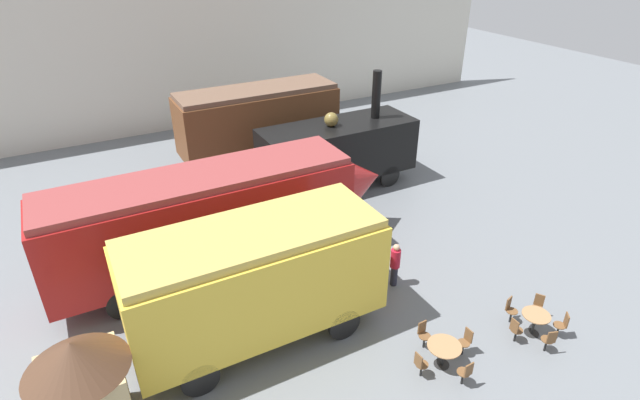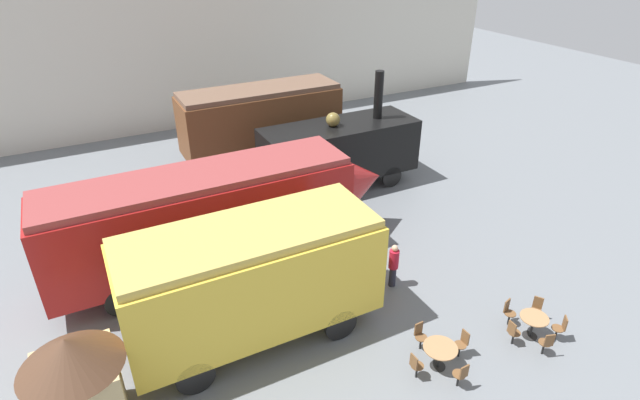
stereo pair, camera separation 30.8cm
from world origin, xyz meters
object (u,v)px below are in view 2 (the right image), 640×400
steam_locomotive (340,149)px  passenger_coach_vintage (252,275)px  visitor_person (393,264)px  cafe_chair_0 (508,310)px  ticket_kiosk (78,382)px  cafe_table_mid (440,351)px  streamlined_locomotive (225,210)px  cafe_table_near (533,321)px  passenger_coach_wooden (261,118)px

steam_locomotive → passenger_coach_vintage: steam_locomotive is taller
steam_locomotive → visitor_person: 7.85m
cafe_chair_0 → ticket_kiosk: 12.11m
cafe_table_mid → visitor_person: bearing=75.8°
streamlined_locomotive → visitor_person: bearing=-40.7°
cafe_table_mid → cafe_table_near: bearing=-5.9°
streamlined_locomotive → passenger_coach_vintage: streamlined_locomotive is taller
ticket_kiosk → streamlined_locomotive: bearing=44.8°
cafe_table_near → cafe_chair_0: cafe_chair_0 is taller
visitor_person → cafe_table_mid: bearing=-104.2°
cafe_table_near → cafe_table_mid: cafe_table_near is taller
streamlined_locomotive → visitor_person: size_ratio=7.50×
steam_locomotive → visitor_person: (-2.08, -7.50, -1.00)m
visitor_person → ticket_kiosk: ticket_kiosk is taller
passenger_coach_wooden → cafe_table_near: bearing=-81.2°
steam_locomotive → cafe_table_mid: steam_locomotive is taller
cafe_table_near → passenger_coach_wooden: bearing=98.8°
steam_locomotive → cafe_table_mid: (-3.01, -11.13, -1.30)m
cafe_table_mid → cafe_chair_0: bearing=7.9°
ticket_kiosk → passenger_coach_wooden: bearing=53.7°
passenger_coach_vintage → visitor_person: (5.01, 0.02, -1.29)m
passenger_coach_wooden → streamlined_locomotive: (-4.42, -7.95, -0.16)m
passenger_coach_vintage → cafe_table_mid: size_ratio=7.59×
passenger_coach_vintage → cafe_table_mid: bearing=-41.4°
passenger_coach_wooden → cafe_table_mid: (-0.81, -15.47, -1.79)m
passenger_coach_vintage → ticket_kiosk: passenger_coach_vintage is taller
steam_locomotive → ticket_kiosk: bearing=-143.3°
streamlined_locomotive → cafe_table_near: size_ratio=14.88×
streamlined_locomotive → passenger_coach_vintage: size_ratio=1.71×
cafe_table_near → cafe_table_mid: 3.27m
visitor_person → passenger_coach_vintage: bearing=-179.7°
passenger_coach_vintage → cafe_table_mid: passenger_coach_vintage is taller
visitor_person → cafe_table_near: bearing=-59.6°
steam_locomotive → cafe_table_mid: size_ratio=7.57×
steam_locomotive → streamlined_locomotive: bearing=-151.4°
passenger_coach_vintage → cafe_table_near: bearing=-28.2°
passenger_coach_wooden → cafe_chair_0: passenger_coach_wooden is taller
passenger_coach_wooden → cafe_table_near: passenger_coach_wooden is taller
passenger_coach_vintage → steam_locomotive: bearing=46.7°
ticket_kiosk → cafe_table_mid: bearing=-14.4°
cafe_table_near → ticket_kiosk: ticket_kiosk is taller
cafe_chair_0 → cafe_table_mid: bearing=-98.3°
visitor_person → streamlined_locomotive: bearing=139.3°
passenger_coach_wooden → streamlined_locomotive: 9.10m
streamlined_locomotive → cafe_table_near: bearing=-48.9°
cafe_table_mid → steam_locomotive: bearing=74.9°
streamlined_locomotive → cafe_chair_0: size_ratio=14.29×
passenger_coach_wooden → passenger_coach_vintage: (-4.90, -11.87, -0.20)m
passenger_coach_wooden → passenger_coach_vintage: bearing=-112.4°
passenger_coach_wooden → cafe_chair_0: bearing=-81.6°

